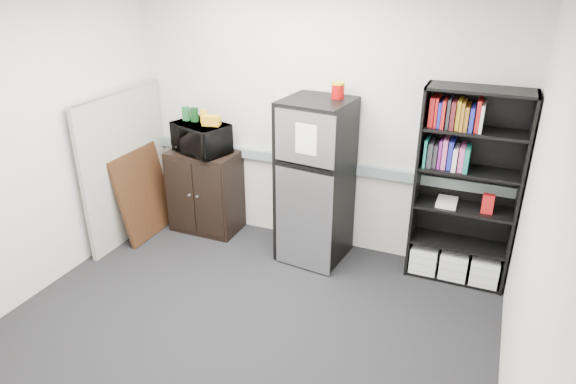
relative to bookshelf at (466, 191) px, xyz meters
The scene contains 17 objects.
floor 2.37m from the bookshelf, 134.33° to the right, with size 4.00×4.00×0.00m, color black.
wall_back 1.60m from the bookshelf, behind, with size 4.00×0.02×2.70m, color silver.
wall_right 1.69m from the bookshelf, 73.25° to the right, with size 0.02×3.50×2.70m, color silver.
wall_left 3.89m from the bookshelf, 156.08° to the right, with size 0.02×3.50×2.70m, color silver.
electrical_raceway 1.54m from the bookshelf, behind, with size 3.92×0.05×0.10m, color gray.
wall_note 1.99m from the bookshelf, behind, with size 0.14×0.00×0.10m, color white.
bookshelf is the anchor object (origin of this frame).
cubicle_partition 3.46m from the bookshelf, behind, with size 0.06×1.30×1.62m.
cabinet 2.76m from the bookshelf, behind, with size 0.75×0.50×0.93m.
microwave 2.73m from the bookshelf, behind, with size 0.58×0.39×0.32m, color black.
snack_box_a 2.94m from the bookshelf, behind, with size 0.07×0.05×0.15m, color #1A5B29.
snack_box_b 2.84m from the bookshelf, behind, with size 0.07×0.05×0.15m, color black.
snack_box_c 2.72m from the bookshelf, behind, with size 0.07×0.05×0.14m, color gold.
snack_bag 2.60m from the bookshelf, behind, with size 0.18×0.10×0.10m, color orange.
refrigerator 1.41m from the bookshelf, behind, with size 0.69×0.71×1.65m.
coffee_can 1.49m from the bookshelf, behind, with size 0.12×0.12×0.17m.
framed_poster 3.35m from the bookshelf, behind, with size 0.24×0.76×0.96m.
Camera 1 is at (1.68, -2.97, 2.81)m, focal length 32.00 mm.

